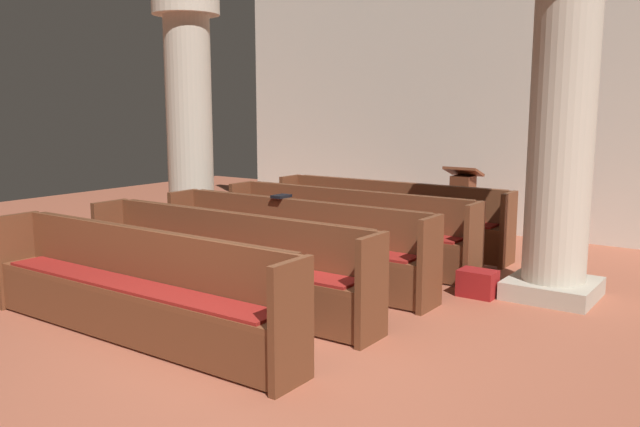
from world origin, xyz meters
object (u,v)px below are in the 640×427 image
object	(u,v)px
pew_row_3	(223,258)
pew_row_4	(133,283)
lectern	(462,211)
pew_row_1	(345,225)
pew_row_0	(388,214)
pillar_far_side	(189,116)
hymn_book	(281,196)
kneeler_box_red	(477,283)
pew_row_2	(292,240)
pillar_aisle_side	(562,120)

from	to	relation	value
pew_row_3	pew_row_4	bearing A→B (deg)	-90.00
pew_row_4	lectern	distance (m)	5.19
pew_row_1	pew_row_0	bearing A→B (deg)	90.00
pillar_far_side	hymn_book	distance (m)	2.40
pillar_far_side	kneeler_box_red	bearing A→B (deg)	-2.74
pew_row_2	pillar_far_side	bearing A→B (deg)	160.26
pillar_aisle_side	kneeler_box_red	bearing A→B (deg)	-146.73
lectern	pillar_aisle_side	bearing A→B (deg)	-47.13
hymn_book	kneeler_box_red	size ratio (longest dim) A/B	0.59
pillar_aisle_side	lectern	xyz separation A→B (m)	(-1.81, 1.95, -1.32)
pew_row_2	lectern	bearing A→B (deg)	77.52
pillar_aisle_side	kneeler_box_red	size ratio (longest dim) A/B	9.19
pew_row_0	pew_row_2	bearing A→B (deg)	-90.00
pew_row_1	pew_row_2	bearing A→B (deg)	-90.00
pew_row_2	pillar_aisle_side	size ratio (longest dim) A/B	0.99
pillar_far_side	pew_row_4	bearing A→B (deg)	-50.98
pew_row_1	pew_row_2	world-z (taller)	same
pew_row_3	pillar_aisle_side	distance (m)	3.52
pew_row_2	lectern	world-z (taller)	lectern
pew_row_4	hymn_book	bearing A→B (deg)	97.16
pew_row_1	hymn_book	distance (m)	1.01
pew_row_2	kneeler_box_red	world-z (taller)	pew_row_2
pew_row_1	pew_row_3	bearing A→B (deg)	-90.00
pew_row_1	pillar_far_side	xyz separation A→B (m)	(-2.43, -0.19, 1.30)
pew_row_0	hymn_book	size ratio (longest dim) A/B	15.26
pew_row_4	hymn_book	xyz separation A→B (m)	(-0.29, 2.31, 0.43)
pew_row_2	hymn_book	size ratio (longest dim) A/B	15.26
pillar_aisle_side	hymn_book	xyz separation A→B (m)	(-2.77, -0.89, -0.87)
pew_row_3	pillar_aisle_side	bearing A→B (deg)	40.82
lectern	pillar_far_side	bearing A→B (deg)	-145.18
pew_row_2	pillar_aisle_side	distance (m)	3.00
kneeler_box_red	hymn_book	bearing A→B (deg)	-167.47
pew_row_0	pew_row_2	distance (m)	2.12
pillar_aisle_side	lectern	world-z (taller)	pillar_aisle_side
pew_row_0	hymn_book	world-z (taller)	hymn_book
pew_row_2	pew_row_4	world-z (taller)	same
pew_row_1	lectern	xyz separation A→B (m)	(0.67, 1.96, -0.02)
pew_row_0	pew_row_4	bearing A→B (deg)	-90.00
pew_row_2	kneeler_box_red	bearing A→B (deg)	19.81
pew_row_3	hymn_book	world-z (taller)	hymn_book
pew_row_1	pew_row_4	xyz separation A→B (m)	(0.00, -3.18, 0.00)
pew_row_1	hymn_book	size ratio (longest dim) A/B	15.26
pew_row_0	pillar_aisle_side	size ratio (longest dim) A/B	0.99
pew_row_0	pew_row_3	distance (m)	3.18
pew_row_4	lectern	size ratio (longest dim) A/B	3.10
pew_row_2	pillar_aisle_side	world-z (taller)	pillar_aisle_side
pew_row_3	pillar_far_side	size ratio (longest dim) A/B	0.99
pillar_aisle_side	pew_row_4	bearing A→B (deg)	-127.73
kneeler_box_red	lectern	bearing A→B (deg)	116.59
kneeler_box_red	pew_row_0	bearing A→B (deg)	141.78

